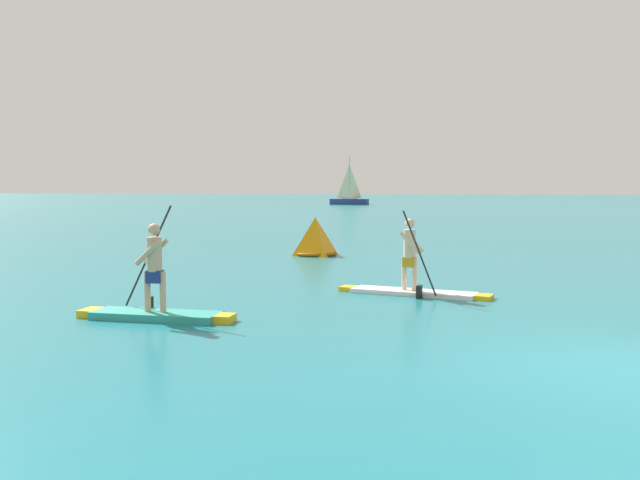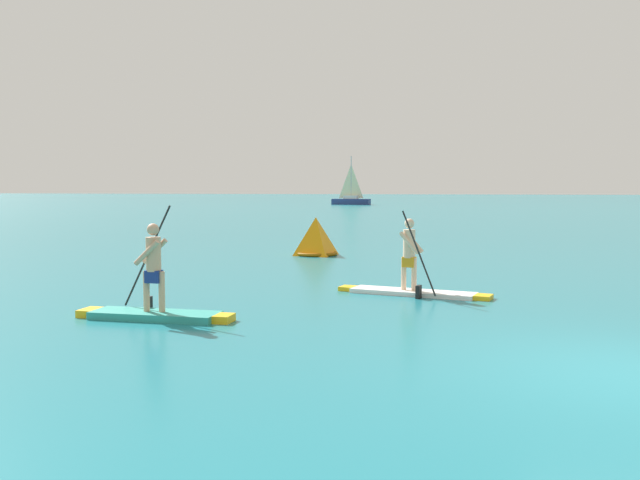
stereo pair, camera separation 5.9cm
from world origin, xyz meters
The scene contains 5 objects.
ground centered at (0.00, 0.00, 0.00)m, with size 440.00×440.00×0.00m, color #1E727F.
paddleboarder_near_left centered at (-7.52, 1.96, 0.32)m, with size 2.85×0.91×2.00m.
paddleboarder_mid_center centered at (-3.37, 5.75, 0.34)m, with size 3.38×1.19×1.87m.
race_marker_buoy centered at (-7.44, 13.80, 0.58)m, with size 1.70×1.70×1.30m.
sailboat_left_horizon centered at (-19.04, 82.14, 0.81)m, with size 5.24×2.03×6.46m.
Camera 2 is at (-1.92, -9.16, 2.31)m, focal length 39.06 mm.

